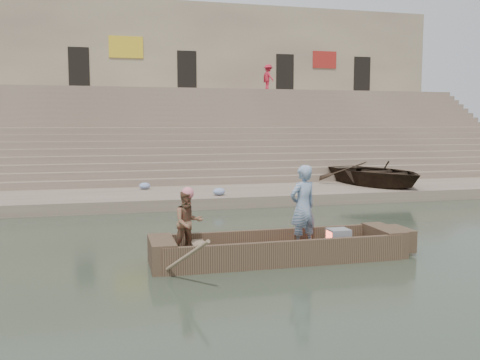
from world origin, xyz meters
name	(u,v)px	position (x,y,z in m)	size (l,w,h in m)	color
ground	(405,241)	(0.00, 0.00, 0.00)	(120.00, 120.00, 0.00)	#293527
lower_landing	(296,193)	(0.00, 8.00, 0.20)	(32.00, 4.00, 0.40)	gray
mid_landing	(248,153)	(0.00, 15.50, 1.40)	(32.00, 3.00, 2.80)	gray
upper_landing	(221,130)	(0.00, 22.50, 2.60)	(32.00, 3.00, 5.20)	gray
ghat_steps	(240,145)	(0.00, 17.19, 1.80)	(32.00, 11.00, 5.20)	gray
building_wall	(209,88)	(0.00, 26.50, 5.60)	(32.00, 5.07, 11.20)	tan
main_rowboat	(279,255)	(-3.68, -0.94, 0.11)	(5.00, 1.30, 0.22)	brown
rowboat_trim	(288,246)	(-3.47, -0.95, 0.31)	(6.04, 2.63, 2.04)	brown
standing_man	(303,207)	(-3.13, -0.92, 1.15)	(0.68, 0.44, 1.86)	navy
rowing_man	(188,223)	(-5.66, -0.84, 0.90)	(0.67, 0.52, 1.37)	#21633B
television	(338,238)	(-2.28, -0.94, 0.42)	(0.46, 0.42, 0.40)	gray
beached_rowboat	(376,173)	(3.64, 8.17, 0.92)	(3.55, 4.97, 1.03)	#2D2116
pedestrian	(268,77)	(3.04, 21.65, 6.04)	(1.09, 0.62, 1.68)	#B11E31
cloth_bundles	(180,189)	(-4.66, 7.97, 0.53)	(2.94, 2.87, 0.26)	#3F5999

